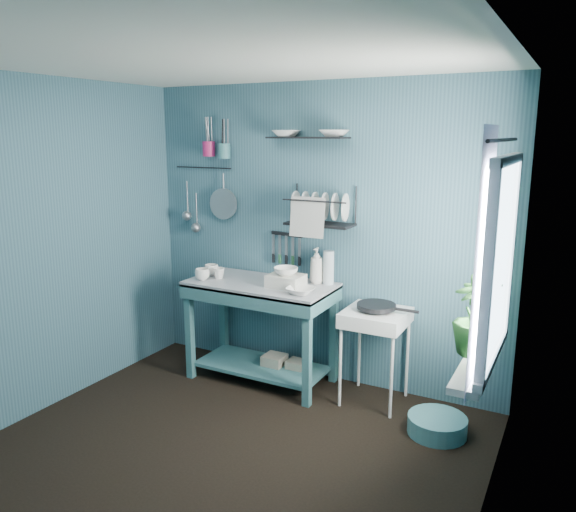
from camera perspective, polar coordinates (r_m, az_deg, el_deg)
The scene contains 35 objects.
floor at distance 3.94m, azimuth -6.87°, elevation -19.71°, with size 3.20×3.20×0.00m, color black.
ceiling at distance 3.37m, azimuth -8.03°, elevation 19.33°, with size 3.20×3.20×0.00m, color silver.
wall_back at distance 4.72m, azimuth 3.18°, elevation 2.14°, with size 3.20×3.20×0.00m, color #325867.
wall_left at distance 4.54m, azimuth -24.11°, elevation 0.68°, with size 3.00×3.00×0.00m, color #325867.
wall_right at distance 2.86m, azimuth 19.88°, elevation -5.36°, with size 3.00×3.00×0.00m, color #325867.
work_counter at distance 4.82m, azimuth -2.74°, elevation -7.68°, with size 1.22×0.61×0.87m, color #33666B.
mug_left at distance 4.81m, azimuth -8.70°, elevation -1.85°, with size 0.12×0.12×0.10m, color white.
mug_mid at distance 4.83m, azimuth -7.04°, elevation -1.76°, with size 0.10×0.10×0.09m, color white.
mug_right at distance 4.95m, azimuth -7.78°, elevation -1.43°, with size 0.12×0.12×0.10m, color white.
wash_tub at distance 4.54m, azimuth -0.22°, elevation -2.54°, with size 0.28×0.22×0.10m, color beige.
tub_bowl at distance 4.52m, azimuth -0.22°, elevation -1.55°, with size 0.20×0.20×0.06m, color white.
soap_bottle at distance 4.64m, azimuth 2.92°, elevation -0.98°, with size 0.12×0.12×0.30m, color beige.
water_bottle at distance 4.62m, azimuth 4.14°, elevation -1.18°, with size 0.09×0.09×0.28m, color silver.
counter_bowl at distance 4.35m, azimuth 1.29°, elevation -3.54°, with size 0.22×0.22×0.05m, color white.
hotplate_stand at distance 4.51m, azimuth 8.79°, elevation -10.05°, with size 0.47×0.47×0.75m, color white.
frying_pan at distance 4.37m, azimuth 8.96°, elevation -5.04°, with size 0.30×0.30×0.04m, color black.
knife_strip at distance 4.82m, azimuth -0.12°, elevation 2.22°, with size 0.32×0.02×0.03m, color black.
dish_rack at distance 4.53m, azimuth 3.27°, elevation 5.12°, with size 0.55×0.24×0.32m, color black.
upper_shelf at distance 4.58m, azimuth 1.95°, elevation 11.93°, with size 0.70×0.18×0.01m, color black.
shelf_bowl_left at distance 4.67m, azimuth -0.16°, elevation 11.78°, with size 0.21×0.21×0.05m, color white.
shelf_bowl_right at distance 4.48m, azimuth 4.70°, elevation 11.63°, with size 0.22×0.22×0.05m, color white.
utensil_cup_magenta at distance 5.11m, azimuth -8.05°, elevation 10.73°, with size 0.11×0.11×0.13m, color #B3215D.
utensil_cup_teal at distance 5.02m, azimuth -6.52°, elevation 10.55°, with size 0.11×0.11×0.13m, color #387275.
colander at distance 5.10m, azimuth -6.59°, elevation 5.28°, with size 0.28×0.28×0.03m, color gray.
ladle_outer at distance 5.35m, azimuth -10.19°, elevation 5.88°, with size 0.01×0.01×0.30m, color gray.
ladle_inner at distance 5.30m, azimuth -9.28°, elevation 4.70°, with size 0.01×0.01×0.30m, color gray.
hook_rail at distance 5.22m, azimuth -8.59°, elevation 8.87°, with size 0.01×0.01×0.60m, color black.
window_glass at distance 3.26m, azimuth 20.99°, elevation -0.60°, with size 1.10×1.10×0.00m, color white.
windowsill at distance 3.44m, azimuth 18.81°, elevation -10.08°, with size 0.16×0.95×0.04m, color white.
curtain at distance 2.96m, azimuth 19.07°, elevation -0.68°, with size 1.35×1.35×0.00m, color silver.
curtain_rod at distance 3.19m, azimuth 21.09°, elevation 10.94°, with size 0.02×0.02×1.05m, color black.
potted_plant at distance 3.40m, azimuth 18.57°, elevation -5.79°, with size 0.26×0.26×0.46m, color #2B6C2B.
storage_tin_large at distance 4.94m, azimuth -1.38°, elevation -11.22°, with size 0.18×0.18×0.22m, color gray.
storage_tin_small at distance 4.88m, azimuth 0.88°, elevation -11.65°, with size 0.15×0.15×0.20m, color gray.
floor_basin at distance 4.27m, azimuth 14.91°, elevation -16.28°, with size 0.41×0.41×0.13m, color teal.
Camera 1 is at (1.95, -2.71, 2.08)m, focal length 35.00 mm.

